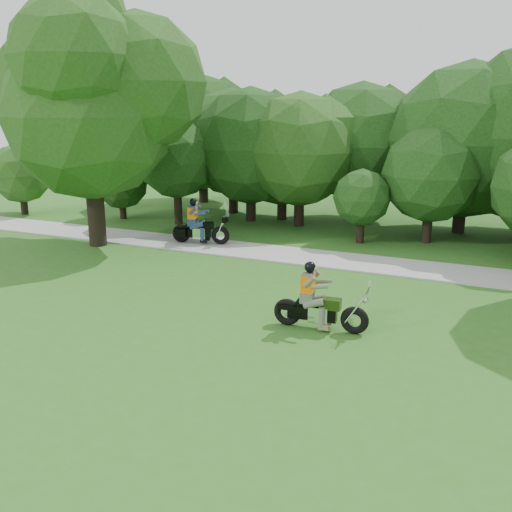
% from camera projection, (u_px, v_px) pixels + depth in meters
% --- Properties ---
extents(ground, '(100.00, 100.00, 0.00)m').
position_uv_depth(ground, '(289.00, 354.00, 12.86)').
color(ground, '#2B631C').
rests_on(ground, ground).
extents(walkway, '(60.00, 2.20, 0.06)m').
position_uv_depth(walkway, '(369.00, 264.00, 19.92)').
color(walkway, gray).
rests_on(walkway, ground).
extents(tree_line, '(40.18, 11.86, 7.95)m').
position_uv_depth(tree_line, '(451.00, 149.00, 23.92)').
color(tree_line, black).
rests_on(tree_line, ground).
extents(big_tree_west, '(8.64, 6.56, 9.96)m').
position_uv_depth(big_tree_west, '(93.00, 95.00, 21.49)').
color(big_tree_west, black).
rests_on(big_tree_west, ground).
extents(chopper_motorcycle, '(2.43, 0.66, 1.73)m').
position_uv_depth(chopper_motorcycle, '(316.00, 305.00, 14.13)').
color(chopper_motorcycle, black).
rests_on(chopper_motorcycle, ground).
extents(touring_motorcycle, '(2.35, 1.04, 1.80)m').
position_uv_depth(touring_motorcycle, '(197.00, 227.00, 22.55)').
color(touring_motorcycle, black).
rests_on(touring_motorcycle, walkway).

